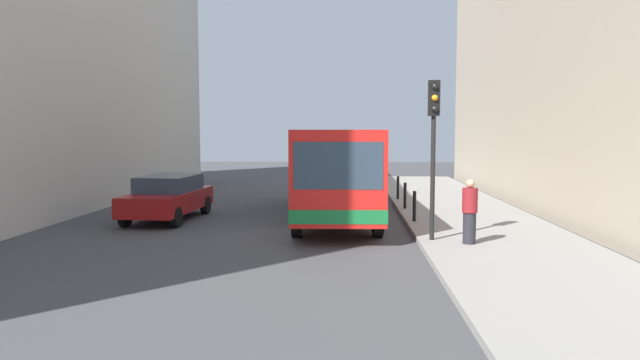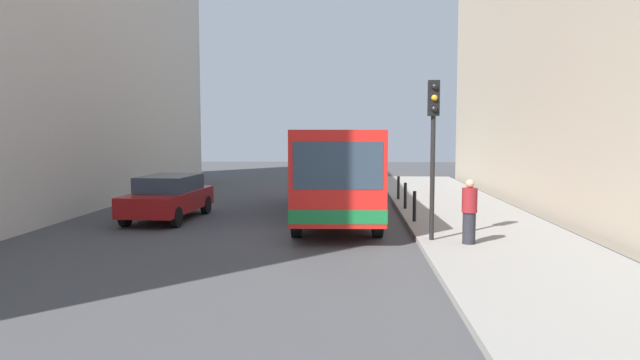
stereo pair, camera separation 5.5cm
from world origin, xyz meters
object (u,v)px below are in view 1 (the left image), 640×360
bollard_near (414,206)px  bollard_far (398,188)px  bus (335,167)px  car_beside_bus (168,196)px  traffic_light (434,129)px  bollard_mid (405,196)px  pedestrian_near_signal (470,212)px

bollard_near → bollard_far: size_ratio=1.00×
bus → car_beside_bus: size_ratio=2.47×
car_beside_bus → bollard_near: size_ratio=4.74×
bollard_far → traffic_light: bearing=-89.4°
bollard_mid → bus: bearing=-158.3°
bollard_far → pedestrian_near_signal: size_ratio=0.59×
car_beside_bus → pedestrian_near_signal: bearing=156.9°
traffic_light → bollard_near: size_ratio=4.32×
car_beside_bus → traffic_light: bearing=157.2°
bollard_far → bollard_near: bearing=-90.0°
pedestrian_near_signal → car_beside_bus: bearing=139.5°
traffic_light → car_beside_bus: bearing=153.7°
car_beside_bus → pedestrian_near_signal: size_ratio=2.78×
bollard_mid → pedestrian_near_signal: 6.65m
traffic_light → bollard_near: bearing=91.8°
bus → car_beside_bus: bus is taller
traffic_light → bollard_mid: (-0.10, 6.10, -2.38)m
bollard_far → bollard_mid: bearing=-90.0°
bus → bollard_far: bearing=-124.2°
bollard_near → bollard_mid: bearing=90.0°
traffic_light → bollard_far: 9.39m
car_beside_bus → bollard_mid: car_beside_bus is taller
bus → car_beside_bus: (-5.58, -1.04, -0.94)m
bollard_near → traffic_light: bearing=-88.2°
bus → traffic_light: 5.87m
traffic_light → bollard_far: bearing=90.6°
traffic_light → pedestrian_near_signal: 2.27m
bus → bollard_mid: size_ratio=11.68×
bollard_mid → pedestrian_near_signal: pedestrian_near_signal is taller
bus → traffic_light: traffic_light is taller
traffic_light → bollard_near: traffic_light is taller
car_beside_bus → bollard_mid: 8.35m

